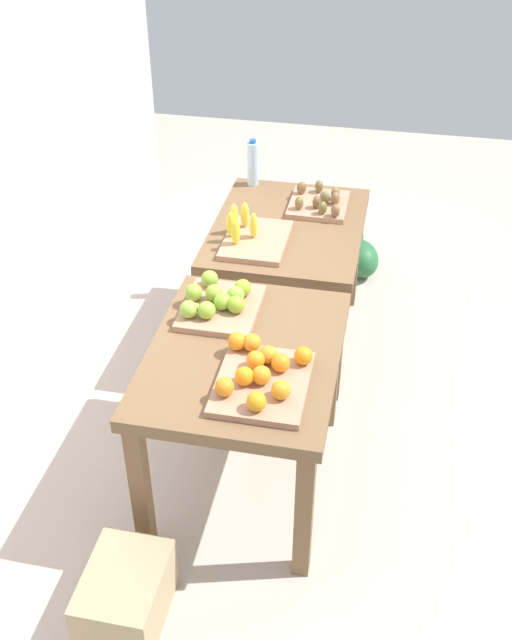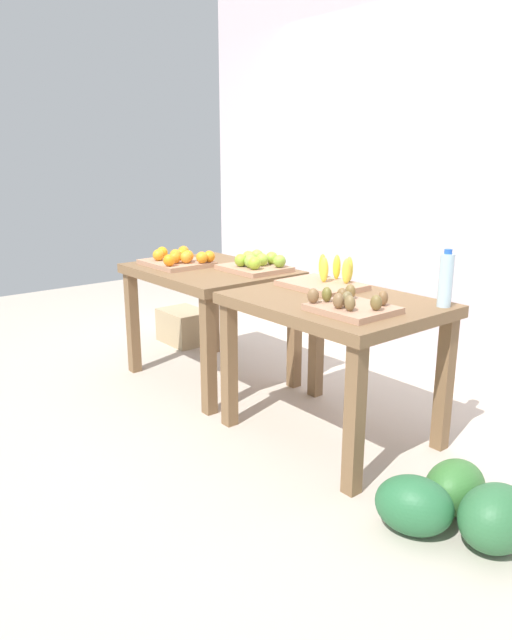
% 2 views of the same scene
% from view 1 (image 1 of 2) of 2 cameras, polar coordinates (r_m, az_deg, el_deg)
% --- Properties ---
extents(ground_plane, '(8.00, 8.00, 0.00)m').
position_cam_1_polar(ground_plane, '(4.04, 0.87, -6.11)').
color(ground_plane, '#BBAE9E').
extents(display_table_left, '(1.04, 0.80, 0.77)m').
position_cam_1_polar(display_table_left, '(3.19, -0.91, -3.95)').
color(display_table_left, brown).
rests_on(display_table_left, ground_plane).
extents(display_table_right, '(1.04, 0.80, 0.77)m').
position_cam_1_polar(display_table_right, '(4.10, 2.44, 5.92)').
color(display_table_right, brown).
rests_on(display_table_right, ground_plane).
extents(orange_bin, '(0.45, 0.38, 0.11)m').
position_cam_1_polar(orange_bin, '(2.93, 0.42, -4.27)').
color(orange_bin, tan).
rests_on(orange_bin, display_table_left).
extents(apple_bin, '(0.40, 0.36, 0.11)m').
position_cam_1_polar(apple_bin, '(3.34, -2.87, 1.39)').
color(apple_bin, tan).
rests_on(apple_bin, display_table_left).
extents(banana_crate, '(0.44, 0.32, 0.17)m').
position_cam_1_polar(banana_crate, '(3.86, -0.31, 6.50)').
color(banana_crate, tan).
rests_on(banana_crate, display_table_right).
extents(kiwi_bin, '(0.37, 0.32, 0.10)m').
position_cam_1_polar(kiwi_bin, '(4.22, 4.88, 8.97)').
color(kiwi_bin, tan).
rests_on(kiwi_bin, display_table_right).
extents(water_bottle, '(0.07, 0.07, 0.28)m').
position_cam_1_polar(water_bottle, '(4.43, -0.25, 11.92)').
color(water_bottle, silver).
rests_on(water_bottle, display_table_right).
extents(watermelon_pile, '(0.61, 0.58, 0.27)m').
position_cam_1_polar(watermelon_pile, '(5.14, 6.59, 5.54)').
color(watermelon_pile, '#2D663A').
rests_on(watermelon_pile, ground_plane).
extents(cardboard_produce_box, '(0.40, 0.30, 0.27)m').
position_cam_1_polar(cardboard_produce_box, '(3.13, -9.96, -20.11)').
color(cardboard_produce_box, tan).
rests_on(cardboard_produce_box, ground_plane).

